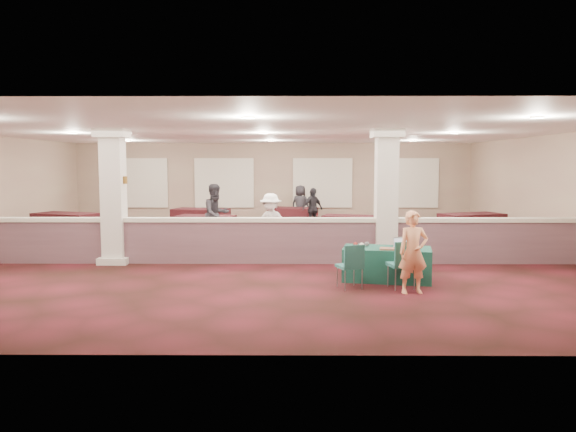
{
  "coord_description": "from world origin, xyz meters",
  "views": [
    {
      "loc": [
        0.76,
        -14.83,
        2.4
      ],
      "look_at": [
        0.67,
        -2.0,
        1.19
      ],
      "focal_mm": 35.0,
      "sensor_mm": 36.0,
      "label": 1
    }
  ],
  "objects_px": {
    "conf_chair_side": "(352,263)",
    "far_table_front_right": "(472,226)",
    "far_table_back_center": "(293,217)",
    "attendee_d": "(300,205)",
    "woman": "(413,252)",
    "attendee_b": "(271,224)",
    "attendee_a": "(216,214)",
    "far_table_front_left": "(66,226)",
    "conf_chair_main": "(403,261)",
    "far_table_back_right": "(349,226)",
    "far_table_front_center": "(206,227)",
    "attendee_c": "(313,209)",
    "far_table_back_left": "(201,220)",
    "near_table": "(387,264)"
  },
  "relations": [
    {
      "from": "conf_chair_main",
      "to": "attendee_d",
      "type": "distance_m",
      "value": 11.41
    },
    {
      "from": "attendee_b",
      "to": "far_table_front_left",
      "type": "bearing_deg",
      "value": 172.64
    },
    {
      "from": "conf_chair_main",
      "to": "far_table_back_center",
      "type": "height_order",
      "value": "conf_chair_main"
    },
    {
      "from": "far_table_front_right",
      "to": "attendee_a",
      "type": "xyz_separation_m",
      "value": [
        -8.0,
        -1.26,
        0.49
      ]
    },
    {
      "from": "far_table_back_center",
      "to": "far_table_back_right",
      "type": "distance_m",
      "value": 3.38
    },
    {
      "from": "attendee_b",
      "to": "attendee_d",
      "type": "distance_m",
      "value": 7.06
    },
    {
      "from": "conf_chair_side",
      "to": "attendee_d",
      "type": "xyz_separation_m",
      "value": [
        -0.81,
        11.26,
        0.26
      ]
    },
    {
      "from": "conf_chair_main",
      "to": "far_table_back_center",
      "type": "xyz_separation_m",
      "value": [
        -2.08,
        10.77,
        -0.19
      ]
    },
    {
      "from": "far_table_back_right",
      "to": "attendee_a",
      "type": "xyz_separation_m",
      "value": [
        -4.14,
        -1.92,
        0.55
      ]
    },
    {
      "from": "far_table_back_left",
      "to": "far_table_back_right",
      "type": "height_order",
      "value": "far_table_back_left"
    },
    {
      "from": "far_table_front_left",
      "to": "far_table_front_center",
      "type": "height_order",
      "value": "far_table_front_left"
    },
    {
      "from": "far_table_back_center",
      "to": "far_table_back_right",
      "type": "xyz_separation_m",
      "value": [
        1.84,
        -2.84,
        -0.02
      ]
    },
    {
      "from": "far_table_back_center",
      "to": "far_table_back_left",
      "type": "bearing_deg",
      "value": -156.18
    },
    {
      "from": "attendee_b",
      "to": "attendee_d",
      "type": "xyz_separation_m",
      "value": [
        0.89,
        7.0,
        -0.03
      ]
    },
    {
      "from": "conf_chair_side",
      "to": "far_table_front_right",
      "type": "xyz_separation_m",
      "value": [
        4.6,
        7.26,
        -0.11
      ]
    },
    {
      "from": "far_table_back_left",
      "to": "attendee_d",
      "type": "xyz_separation_m",
      "value": [
        3.58,
        1.96,
        0.38
      ]
    },
    {
      "from": "conf_chair_side",
      "to": "far_table_front_left",
      "type": "xyz_separation_m",
      "value": [
        -8.4,
        7.26,
        -0.11
      ]
    },
    {
      "from": "far_table_front_left",
      "to": "attendee_c",
      "type": "xyz_separation_m",
      "value": [
        8.0,
        2.33,
        0.35
      ]
    },
    {
      "from": "conf_chair_main",
      "to": "far_table_back_right",
      "type": "distance_m",
      "value": 7.93
    },
    {
      "from": "woman",
      "to": "far_table_front_right",
      "type": "height_order",
      "value": "woman"
    },
    {
      "from": "far_table_back_right",
      "to": "far_table_front_left",
      "type": "bearing_deg",
      "value": -175.88
    },
    {
      "from": "conf_chair_main",
      "to": "far_table_back_left",
      "type": "xyz_separation_m",
      "value": [
        -5.38,
        9.31,
        -0.16
      ]
    },
    {
      "from": "attendee_d",
      "to": "far_table_back_left",
      "type": "bearing_deg",
      "value": 54.33
    },
    {
      "from": "attendee_d",
      "to": "attendee_a",
      "type": "bearing_deg",
      "value": 89.55
    },
    {
      "from": "far_table_front_center",
      "to": "far_table_front_right",
      "type": "distance_m",
      "value": 8.5
    },
    {
      "from": "woman",
      "to": "attendee_b",
      "type": "bearing_deg",
      "value": 112.7
    },
    {
      "from": "far_table_back_right",
      "to": "conf_chair_main",
      "type": "bearing_deg",
      "value": -88.25
    },
    {
      "from": "conf_chair_side",
      "to": "attendee_a",
      "type": "relative_size",
      "value": 0.48
    },
    {
      "from": "far_table_back_center",
      "to": "conf_chair_main",
      "type": "bearing_deg",
      "value": -79.07
    },
    {
      "from": "attendee_d",
      "to": "far_table_front_right",
      "type": "bearing_deg",
      "value": 169.25
    },
    {
      "from": "far_table_back_center",
      "to": "attendee_d",
      "type": "bearing_deg",
      "value": 60.38
    },
    {
      "from": "near_table",
      "to": "far_table_back_right",
      "type": "xyz_separation_m",
      "value": [
        -0.07,
        7.12,
        0.0
      ]
    },
    {
      "from": "far_table_front_right",
      "to": "far_table_back_center",
      "type": "bearing_deg",
      "value": 148.45
    },
    {
      "from": "far_table_back_left",
      "to": "attendee_c",
      "type": "relative_size",
      "value": 1.27
    },
    {
      "from": "far_table_back_left",
      "to": "attendee_b",
      "type": "relative_size",
      "value": 1.21
    },
    {
      "from": "woman",
      "to": "far_table_back_center",
      "type": "height_order",
      "value": "woman"
    },
    {
      "from": "far_table_front_left",
      "to": "attendee_a",
      "type": "relative_size",
      "value": 1.11
    },
    {
      "from": "far_table_front_center",
      "to": "attendee_a",
      "type": "bearing_deg",
      "value": -68.41
    },
    {
      "from": "far_table_front_center",
      "to": "attendee_c",
      "type": "distance_m",
      "value": 4.22
    },
    {
      "from": "far_table_front_center",
      "to": "far_table_front_right",
      "type": "bearing_deg",
      "value": 0.0
    },
    {
      "from": "far_table_front_right",
      "to": "attendee_a",
      "type": "bearing_deg",
      "value": -171.03
    },
    {
      "from": "near_table",
      "to": "far_table_front_left",
      "type": "height_order",
      "value": "far_table_front_left"
    },
    {
      "from": "far_table_front_left",
      "to": "far_table_back_center",
      "type": "distance_m",
      "value": 8.1
    },
    {
      "from": "attendee_c",
      "to": "attendee_b",
      "type": "bearing_deg",
      "value": -140.5
    },
    {
      "from": "conf_chair_side",
      "to": "far_table_front_right",
      "type": "bearing_deg",
      "value": 38.09
    },
    {
      "from": "far_table_front_right",
      "to": "far_table_back_center",
      "type": "height_order",
      "value": "far_table_front_right"
    },
    {
      "from": "far_table_front_left",
      "to": "far_table_back_center",
      "type": "xyz_separation_m",
      "value": [
        7.3,
        3.5,
        -0.05
      ]
    },
    {
      "from": "near_table",
      "to": "far_table_back_center",
      "type": "distance_m",
      "value": 10.15
    },
    {
      "from": "near_table",
      "to": "far_table_back_left",
      "type": "relative_size",
      "value": 0.91
    },
    {
      "from": "far_table_front_right",
      "to": "near_table",
      "type": "bearing_deg",
      "value": -120.4
    }
  ]
}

